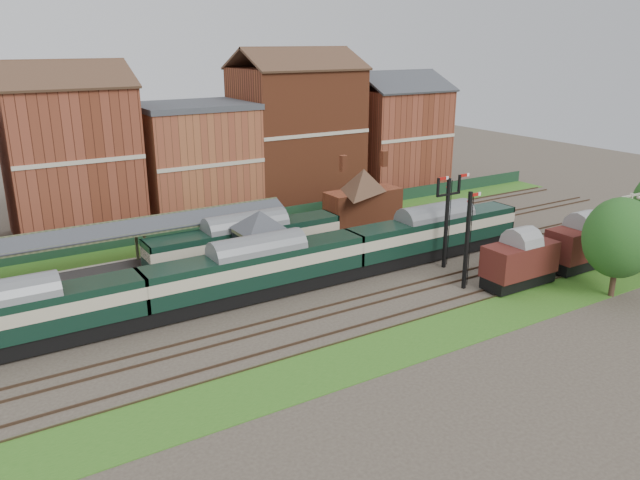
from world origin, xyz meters
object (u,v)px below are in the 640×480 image
semaphore_bracket (447,217)px  platform_railcar (246,242)px  dmu_train (258,269)px  goods_van_a (520,261)px  signal_box (261,244)px

semaphore_bracket → platform_railcar: (-14.84, 9.00, -2.25)m
semaphore_bracket → platform_railcar: semaphore_bracket is taller
semaphore_bracket → dmu_train: bearing=171.6°
platform_railcar → goods_van_a: (16.81, -15.50, -0.21)m
signal_box → platform_railcar: bearing=86.5°
semaphore_bracket → platform_railcar: 17.50m
signal_box → dmu_train: bearing=-120.3°
goods_van_a → platform_railcar: bearing=137.3°
dmu_train → platform_railcar: dmu_train is taller
platform_railcar → signal_box: bearing=-93.5°
signal_box → dmu_train: 3.84m
platform_railcar → goods_van_a: size_ratio=2.80×
dmu_train → goods_van_a: dmu_train is taller
goods_van_a → dmu_train: bearing=154.5°
semaphore_bracket → platform_railcar: bearing=148.8°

